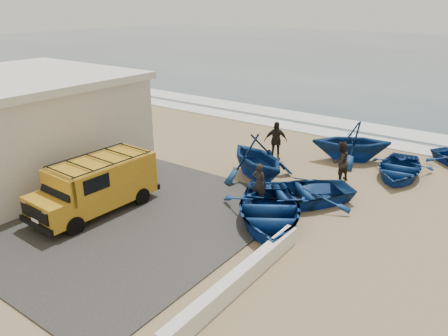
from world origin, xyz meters
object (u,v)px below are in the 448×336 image
Objects in this scene: boat_near_right at (299,193)px; parapet at (239,279)px; boat_mid_right at (399,169)px; van at (97,184)px; boat_far_left at (352,141)px; fisherman_front at (259,184)px; building at (9,127)px; fisherman_back at (276,141)px; fisherman_middle at (340,161)px; boat_near_left at (269,211)px; boat_mid_left at (257,157)px.

parapet is at bearing -37.67° from boat_near_right.
parapet is 1.60× the size of boat_mid_right.
boat_far_left is (5.45, 10.56, -0.10)m from van.
van is 1.28× the size of boat_far_left.
van reaches higher than fisherman_front.
fisherman_front is (-1.19, -0.92, 0.38)m from boat_near_right.
building is 2.50× the size of boat_mid_right.
boat_far_left is 1.95× the size of fisherman_back.
fisherman_middle is at bearing -48.69° from fisherman_back.
boat_far_left reaches higher than boat_mid_right.
building is at bearing -35.40° from fisherman_middle.
building is 12.41m from boat_near_right.
boat_far_left is at bearing -147.29° from fisherman_middle.
boat_near_left is (-1.24, 3.63, 0.20)m from parapet.
boat_mid_left is at bearing 118.59° from parapet.
boat_mid_right is at bearing 156.08° from fisherman_middle.
parapet is 5.31m from fisherman_front.
van is 9.87m from fisherman_middle.
van is at bearing -136.83° from boat_mid_right.
fisherman_back reaches higher than boat_mid_right.
fisherman_front is (4.40, 3.93, -0.25)m from van.
boat_near_right reaches higher than boat_mid_right.
van is at bearing 39.89° from fisherman_front.
boat_near_left is 2.04m from boat_near_right.
building reaches higher than boat_far_left.
boat_mid_right is at bearing 105.65° from boat_near_right.
van is at bearing -177.82° from boat_mid_left.
van is 1.28× the size of boat_mid_left.
building is 15.33m from boat_far_left.
fisherman_front reaches higher than boat_near_left.
fisherman_front is at bearing -101.46° from boat_near_right.
boat_near_right is 1.11× the size of boat_mid_right.
fisherman_front is at bearing 43.82° from van.
boat_mid_right is (13.70, 9.58, -1.77)m from building.
fisherman_back is (-5.47, -1.18, 0.55)m from boat_mid_right.
boat_mid_right is at bearing -123.07° from fisherman_front.
parapet is 1.65× the size of boat_mid_left.
boat_far_left reaches higher than boat_near_right.
boat_far_left is (11.22, 10.37, -1.20)m from building.
parapet is at bearing -104.26° from boat_near_left.
building reaches higher than boat_mid_left.
boat_near_right is at bearing 22.31° from building.
van is 6.75m from boat_mid_left.
boat_mid_left is 2.58m from fisherman_back.
fisherman_front is 0.93× the size of fisherman_middle.
fisherman_middle is (-0.74, 8.66, 0.60)m from parapet.
boat_mid_right is 2.77m from fisherman_middle.
van is at bearing -15.82° from fisherman_middle.
building reaches higher than fisherman_front.
fisherman_back is (-1.94, 4.64, 0.13)m from fisherman_front.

